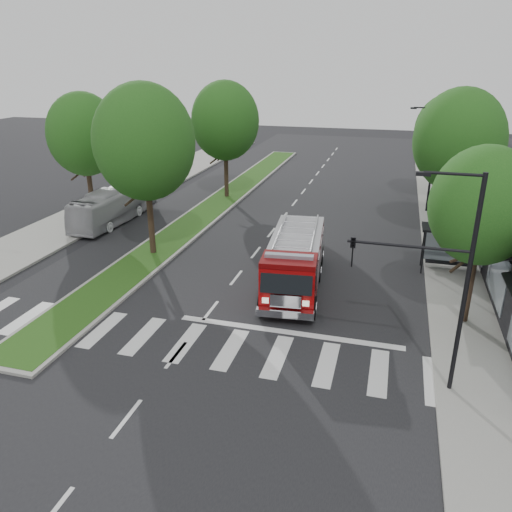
% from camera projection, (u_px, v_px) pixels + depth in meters
% --- Properties ---
extents(ground, '(140.00, 140.00, 0.00)m').
position_uv_depth(ground, '(211.00, 311.00, 23.85)').
color(ground, black).
rests_on(ground, ground).
extents(sidewalk_right, '(5.00, 80.00, 0.15)m').
position_uv_depth(sidewalk_right, '(467.00, 260.00, 29.63)').
color(sidewalk_right, gray).
rests_on(sidewalk_right, ground).
extents(sidewalk_left, '(5.00, 80.00, 0.15)m').
position_uv_depth(sidewalk_left, '(72.00, 223.00, 36.42)').
color(sidewalk_left, gray).
rests_on(sidewalk_left, ground).
extents(median, '(3.00, 50.00, 0.15)m').
position_uv_depth(median, '(219.00, 203.00, 41.44)').
color(median, gray).
rests_on(median, ground).
extents(bus_shelter, '(3.20, 1.60, 2.61)m').
position_uv_depth(bus_shelter, '(451.00, 237.00, 27.57)').
color(bus_shelter, black).
rests_on(bus_shelter, ground).
extents(tree_right_near, '(4.40, 4.40, 8.05)m').
position_uv_depth(tree_right_near, '(483.00, 206.00, 20.72)').
color(tree_right_near, black).
rests_on(tree_right_near, ground).
extents(tree_right_mid, '(5.60, 5.60, 9.72)m').
position_uv_depth(tree_right_mid, '(459.00, 140.00, 31.10)').
color(tree_right_mid, black).
rests_on(tree_right_mid, ground).
extents(tree_right_far, '(5.00, 5.00, 8.73)m').
position_uv_depth(tree_right_far, '(446.00, 130.00, 40.30)').
color(tree_right_far, black).
rests_on(tree_right_far, ground).
extents(tree_median_near, '(5.80, 5.80, 10.16)m').
position_uv_depth(tree_median_near, '(144.00, 142.00, 28.22)').
color(tree_median_near, black).
rests_on(tree_median_near, ground).
extents(tree_median_far, '(5.60, 5.60, 9.72)m').
position_uv_depth(tree_median_far, '(225.00, 121.00, 40.88)').
color(tree_median_far, black).
rests_on(tree_median_far, ground).
extents(tree_left_mid, '(5.20, 5.20, 9.16)m').
position_uv_depth(tree_left_mid, '(84.00, 134.00, 35.85)').
color(tree_left_mid, black).
rests_on(tree_left_mid, ground).
extents(streetlight_right_near, '(4.08, 0.22, 8.00)m').
position_uv_depth(streetlight_right_near, '(440.00, 270.00, 16.58)').
color(streetlight_right_near, black).
rests_on(streetlight_right_near, ground).
extents(streetlight_right_far, '(2.11, 0.20, 8.00)m').
position_uv_depth(streetlight_right_far, '(431.00, 155.00, 37.50)').
color(streetlight_right_far, black).
rests_on(streetlight_right_far, ground).
extents(fire_engine, '(3.45, 8.87, 3.00)m').
position_uv_depth(fire_engine, '(295.00, 261.00, 25.85)').
color(fire_engine, '#5D0505').
rests_on(fire_engine, ground).
extents(city_bus, '(2.24, 9.02, 2.51)m').
position_uv_depth(city_bus, '(114.00, 205.00, 36.50)').
color(city_bus, '#ABABAF').
rests_on(city_bus, ground).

